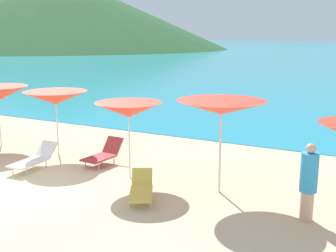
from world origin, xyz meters
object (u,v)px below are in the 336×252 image
Objects in this scene: umbrella_4 at (221,108)px; beachgoer_0 at (309,181)px; lounge_chair_2 at (141,189)px; lounge_chair_3 at (104,154)px; umbrella_2 at (56,98)px; lounge_chair_0 at (34,158)px; umbrella_3 at (129,110)px.

umbrella_4 is 2.69m from beachgoer_0.
umbrella_4 is 2.78m from lounge_chair_2.
lounge_chair_3 is 0.84× the size of beachgoer_0.
umbrella_4 is (6.03, -0.74, 0.26)m from umbrella_2.
umbrella_2 reaches higher than lounge_chair_0.
umbrella_4 is at bearing -6.96° from umbrella_2.
umbrella_3 is 1.49× the size of lounge_chair_3.
umbrella_4 is at bearing 109.72° from beachgoer_0.
lounge_chair_0 is 0.98× the size of beachgoer_0.
umbrella_3 reaches higher than beachgoer_0.
umbrella_4 is at bearing 2.02° from umbrella_3.
lounge_chair_0 is at bearing -73.93° from umbrella_2.
lounge_chair_3 is (-1.38, 0.65, -1.58)m from umbrella_3.
umbrella_2 reaches higher than lounge_chair_3.
beachgoer_0 is (8.30, -1.42, -1.03)m from umbrella_2.
lounge_chair_0 is at bearing -167.16° from umbrella_3.
umbrella_4 reaches higher than beachgoer_0.
lounge_chair_2 is (4.54, -2.09, -1.65)m from umbrella_2.
lounge_chair_0 is (0.43, -1.50, -1.61)m from umbrella_2.
umbrella_3 is at bearing -177.98° from umbrella_4.
umbrella_4 is at bearing 4.11° from lounge_chair_0.
umbrella_3 is 2.20m from lounge_chair_3.
umbrella_4 reaches higher than umbrella_3.
umbrella_2 is 1.57× the size of lounge_chair_2.
lounge_chair_2 is at bearing -24.66° from umbrella_2.
lounge_chair_0 is 2.06m from lounge_chair_3.
umbrella_4 is 1.41× the size of lounge_chair_0.
umbrella_2 is 1.05× the size of umbrella_3.
lounge_chair_0 is 7.89m from beachgoer_0.
lounge_chair_3 is 6.43m from beachgoer_0.
beachgoer_0 is at bearing -16.92° from umbrella_4.
umbrella_2 is 1.56× the size of lounge_chair_3.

